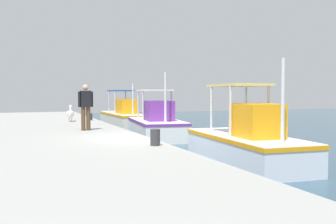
% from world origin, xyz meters
% --- Properties ---
extents(fishing_boat_nearest, '(6.31, 1.79, 2.80)m').
position_xyz_m(fishing_boat_nearest, '(-12.84, 2.50, 0.65)').
color(fishing_boat_nearest, silver).
rests_on(fishing_boat_nearest, ground).
extents(fishing_boat_second, '(5.11, 2.62, 3.16)m').
position_xyz_m(fishing_boat_second, '(-5.88, 2.38, 0.66)').
color(fishing_boat_second, white).
rests_on(fishing_boat_second, ground).
extents(fishing_boat_third, '(5.43, 2.25, 3.17)m').
position_xyz_m(fishing_boat_third, '(1.56, 2.76, 0.67)').
color(fishing_boat_third, white).
rests_on(fishing_boat_third, ground).
extents(pelican, '(0.97, 0.46, 0.82)m').
position_xyz_m(pelican, '(-7.76, -1.53, 1.20)').
color(pelican, tan).
rests_on(pelican, quay_pier).
extents(fisherman_standing, '(0.29, 0.58, 1.76)m').
position_xyz_m(fisherman_standing, '(-2.96, -1.53, 1.77)').
color(fisherman_standing, '#4C3823').
rests_on(fisherman_standing, quay_pier).
extents(mooring_bollard_nearest, '(0.25, 0.25, 0.36)m').
position_xyz_m(mooring_bollard_nearest, '(-8.34, -0.45, 0.98)').
color(mooring_bollard_nearest, '#333338').
rests_on(mooring_bollard_nearest, quay_pier).
extents(mooring_bollard_second, '(0.27, 0.27, 0.45)m').
position_xyz_m(mooring_bollard_second, '(1.99, -0.45, 1.03)').
color(mooring_bollard_second, '#333338').
rests_on(mooring_bollard_second, quay_pier).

